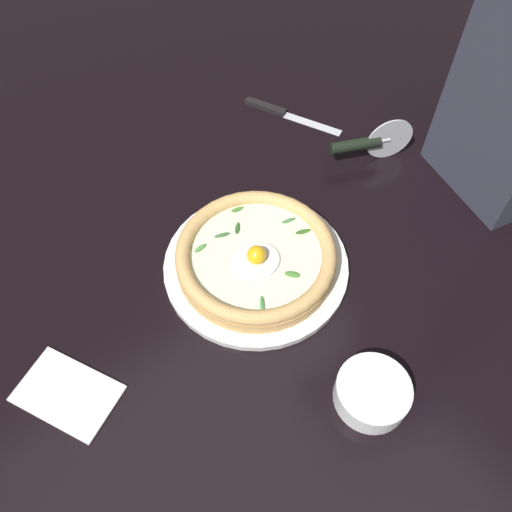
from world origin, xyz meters
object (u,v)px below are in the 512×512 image
at_px(pizza_cutter, 367,143).
at_px(folded_napkin, 67,393).
at_px(side_bowl, 372,393).
at_px(pizza, 256,256).
at_px(table_knife, 278,111).

xyz_separation_m(pizza_cutter, folded_napkin, (0.65, 0.09, -0.04)).
xyz_separation_m(side_bowl, folded_napkin, (0.34, -0.26, -0.02)).
bearing_deg(pizza, pizza_cutter, -166.51).
height_order(side_bowl, table_knife, side_bowl).
height_order(pizza, pizza_cutter, pizza_cutter).
relative_size(side_bowl, pizza_cutter, 0.68).
bearing_deg(side_bowl, table_knife, -116.20).
bearing_deg(pizza_cutter, table_knife, -77.58).
bearing_deg(pizza, side_bowl, 89.04).
height_order(table_knife, folded_napkin, table_knife).
height_order(pizza, table_knife, pizza).
distance_m(side_bowl, folded_napkin, 0.42).
distance_m(pizza_cutter, table_knife, 0.21).
bearing_deg(pizza_cutter, folded_napkin, 7.70).
xyz_separation_m(pizza_cutter, table_knife, (0.05, -0.21, -0.04)).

